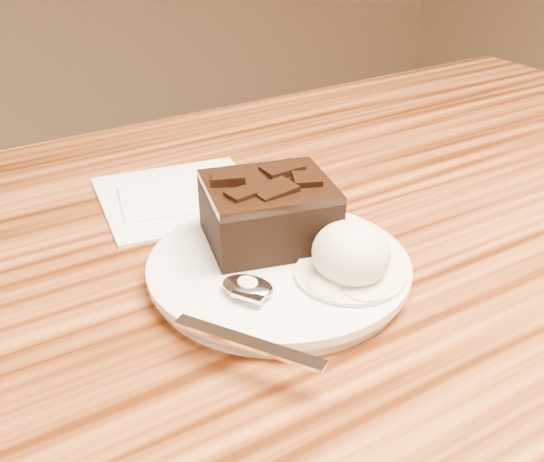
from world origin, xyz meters
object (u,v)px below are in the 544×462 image
brownie (269,215)px  plate (279,270)px  napkin (181,196)px  spoon (248,288)px  ice_cream_scoop (351,254)px

brownie → plate: bearing=-109.0°
plate → napkin: bearing=90.5°
plate → spoon: (-0.04, -0.03, 0.01)m
ice_cream_scoop → napkin: 0.23m
ice_cream_scoop → napkin: (-0.03, 0.23, -0.03)m
ice_cream_scoop → napkin: size_ratio=0.40×
brownie → napkin: size_ratio=0.65×
brownie → napkin: (-0.01, 0.14, -0.04)m
brownie → ice_cream_scoop: brownie is taller
ice_cream_scoop → spoon: (-0.08, 0.02, -0.02)m
ice_cream_scoop → spoon: 0.08m
ice_cream_scoop → spoon: size_ratio=0.38×
brownie → ice_cream_scoop: (0.02, -0.08, -0.00)m
brownie → ice_cream_scoop: 0.08m
brownie → napkin: brownie is taller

